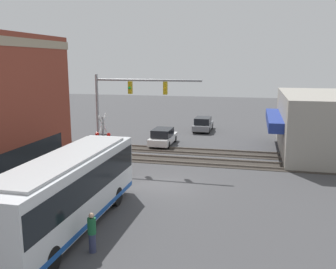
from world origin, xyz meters
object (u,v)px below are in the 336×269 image
(pedestrian_near_bus, at_px, (92,232))
(parked_car_white, at_px, (163,137))
(city_bus, at_px, (67,189))
(crossing_signal, at_px, (103,134))
(parked_car_grey, at_px, (203,125))

(pedestrian_near_bus, bearing_deg, parked_car_white, 5.72)
(city_bus, relative_size, pedestrian_near_bus, 6.34)
(parked_car_white, bearing_deg, city_bus, 180.00)
(city_bus, xyz_separation_m, crossing_signal, (10.45, 2.66, 0.42))
(city_bus, bearing_deg, parked_car_white, -0.00)
(city_bus, xyz_separation_m, pedestrian_near_bus, (-1.80, -1.98, -1.02))
(city_bus, xyz_separation_m, parked_car_white, (17.94, -0.00, -1.16))
(parked_car_grey, bearing_deg, crossing_signal, 161.11)
(city_bus, xyz_separation_m, parked_car_grey, (25.82, -2.60, -1.17))
(crossing_signal, relative_size, pedestrian_near_bus, 2.28)
(city_bus, distance_m, crossing_signal, 10.79)
(city_bus, height_order, crossing_signal, crossing_signal)
(crossing_signal, height_order, pedestrian_near_bus, crossing_signal)
(crossing_signal, bearing_deg, pedestrian_near_bus, -159.27)
(parked_car_grey, bearing_deg, parked_car_white, 161.73)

